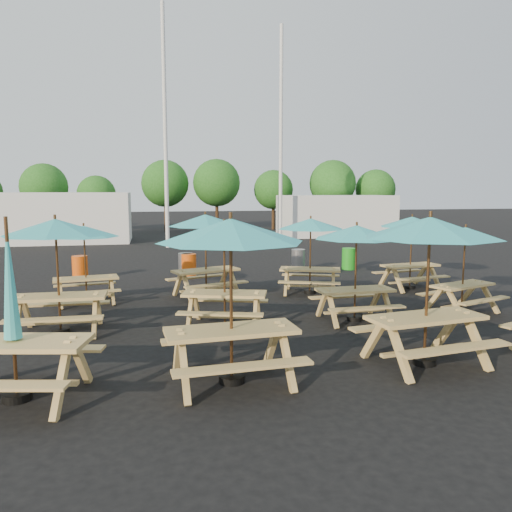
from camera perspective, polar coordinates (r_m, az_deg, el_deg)
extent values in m
plane|color=black|center=(12.54, 1.42, -5.86)|extent=(120.00, 120.00, 0.00)
cube|color=tan|center=(7.69, -25.96, -8.91)|extent=(2.11, 1.17, 0.07)
cube|color=tan|center=(8.42, -23.64, -9.68)|extent=(2.01, 0.68, 0.04)
cylinder|color=black|center=(7.93, -25.63, -14.23)|extent=(0.40, 0.40, 0.11)
cylinder|color=brown|center=(7.58, -26.15, -5.60)|extent=(0.05, 0.05, 2.55)
cone|color=#34ABB4|center=(7.50, -26.35, -2.29)|extent=(0.24, 0.24, 1.66)
cube|color=tan|center=(10.89, -21.59, -4.35)|extent=(1.85, 0.74, 0.06)
cube|color=tan|center=(10.31, -22.18, -6.72)|extent=(1.85, 0.28, 0.04)
cube|color=tan|center=(11.61, -20.93, -5.11)|extent=(1.85, 0.28, 0.04)
cylinder|color=black|center=(11.05, -21.42, -7.94)|extent=(0.37, 0.37, 0.10)
cylinder|color=brown|center=(10.82, -21.70, -2.16)|extent=(0.05, 0.05, 2.36)
cone|color=#34ABB4|center=(10.71, -21.96, 3.09)|extent=(2.09, 2.09, 0.33)
cube|color=tan|center=(13.56, -18.87, -2.43)|extent=(1.67, 0.88, 0.05)
cube|color=tan|center=(13.04, -18.69, -3.96)|extent=(1.60, 0.49, 0.04)
cube|color=tan|center=(14.18, -18.95, -3.07)|extent=(1.60, 0.49, 0.04)
cylinder|color=black|center=(13.68, -18.76, -4.95)|extent=(0.32, 0.32, 0.09)
cylinder|color=brown|center=(13.51, -18.93, -0.92)|extent=(0.04, 0.04, 2.03)
cone|color=#34ABB4|center=(13.42, -19.09, 2.70)|extent=(2.05, 2.05, 0.28)
cube|color=tan|center=(7.57, -2.83, -8.50)|extent=(2.02, 0.90, 0.07)
cube|color=tan|center=(7.00, -1.44, -12.57)|extent=(1.98, 0.41, 0.04)
cube|color=tan|center=(8.33, -3.97, -9.28)|extent=(1.98, 0.41, 0.04)
cylinder|color=black|center=(7.81, -2.80, -13.83)|extent=(0.39, 0.39, 0.11)
cylinder|color=brown|center=(7.46, -2.86, -5.19)|extent=(0.05, 0.05, 2.51)
cone|color=#34ABB4|center=(7.30, -2.91, 2.95)|extent=(2.35, 2.35, 0.35)
cube|color=tan|center=(10.63, -3.61, -4.32)|extent=(1.88, 1.17, 0.06)
cube|color=tan|center=(10.08, -4.16, -6.63)|extent=(1.75, 0.75, 0.04)
cube|color=tan|center=(11.31, -3.09, -5.06)|extent=(1.75, 0.75, 0.04)
cylinder|color=black|center=(10.79, -3.58, -7.82)|extent=(0.35, 0.35, 0.10)
cylinder|color=brown|center=(10.56, -3.63, -2.19)|extent=(0.04, 0.04, 2.24)
cone|color=#34ABB4|center=(10.44, -3.67, 2.94)|extent=(2.45, 2.45, 0.31)
cube|color=tan|center=(13.69, -5.74, -1.64)|extent=(1.91, 1.24, 0.06)
cube|color=tan|center=(13.16, -4.49, -3.26)|extent=(1.77, 0.82, 0.04)
cube|color=tan|center=(14.32, -6.84, -2.42)|extent=(1.77, 0.82, 0.04)
cylinder|color=black|center=(13.81, -5.70, -4.44)|extent=(0.36, 0.36, 0.10)
cylinder|color=brown|center=(13.63, -5.76, 0.05)|extent=(0.04, 0.04, 2.28)
cone|color=#34ABB4|center=(13.54, -5.81, 4.09)|extent=(2.54, 2.54, 0.32)
cube|color=tan|center=(8.80, 18.85, -6.66)|extent=(2.04, 1.02, 0.07)
cube|color=tan|center=(8.36, 21.86, -9.79)|extent=(1.97, 0.54, 0.04)
cube|color=tan|center=(9.42, 16.04, -7.59)|extent=(1.97, 0.54, 0.04)
cylinder|color=black|center=(9.00, 18.65, -11.29)|extent=(0.39, 0.39, 0.11)
cylinder|color=brown|center=(8.70, 18.98, -3.82)|extent=(0.05, 0.05, 2.50)
cone|color=#34ABB4|center=(8.57, 19.27, 3.11)|extent=(2.46, 2.46, 0.35)
cube|color=tan|center=(11.36, 11.26, -3.83)|extent=(1.71, 0.71, 0.06)
cube|color=tan|center=(10.87, 12.60, -5.84)|extent=(1.70, 0.28, 0.04)
cube|color=tan|center=(11.97, 9.98, -4.55)|extent=(1.70, 0.28, 0.04)
cylinder|color=black|center=(11.50, 11.18, -6.99)|extent=(0.34, 0.34, 0.09)
cylinder|color=brown|center=(11.29, 11.31, -1.91)|extent=(0.04, 0.04, 2.16)
cone|color=#34ABB4|center=(11.18, 11.43, 2.70)|extent=(1.94, 1.94, 0.30)
cube|color=tan|center=(14.16, 6.19, -1.52)|extent=(1.80, 1.19, 0.06)
cube|color=tan|center=(13.60, 6.09, -3.04)|extent=(1.66, 0.79, 0.04)
cube|color=tan|center=(14.81, 6.26, -2.18)|extent=(1.66, 0.79, 0.04)
cylinder|color=black|center=(14.28, 6.16, -4.07)|extent=(0.34, 0.34, 0.09)
cylinder|color=brown|center=(14.11, 6.21, 0.02)|extent=(0.04, 0.04, 2.15)
cone|color=#34ABB4|center=(14.02, 6.27, 3.69)|extent=(2.40, 2.40, 0.30)
cube|color=tan|center=(12.85, 22.54, -3.09)|extent=(1.73, 1.12, 0.05)
cube|color=tan|center=(12.57, 24.65, -4.64)|extent=(1.60, 0.74, 0.04)
cube|color=tan|center=(13.25, 20.43, -3.83)|extent=(1.60, 0.74, 0.04)
cylinder|color=black|center=(12.97, 22.40, -5.78)|extent=(0.32, 0.32, 0.09)
cylinder|color=brown|center=(12.79, 22.62, -1.47)|extent=(0.04, 0.04, 2.06)
cone|color=#34ABB4|center=(12.70, 22.82, 2.41)|extent=(2.29, 2.29, 0.29)
cube|color=tan|center=(15.47, 17.22, -1.03)|extent=(1.77, 0.91, 0.06)
cube|color=tan|center=(15.04, 18.63, -2.38)|extent=(1.71, 0.49, 0.04)
cube|color=tan|center=(16.00, 15.82, -1.70)|extent=(1.71, 0.49, 0.04)
cylinder|color=black|center=(15.58, 17.13, -3.39)|extent=(0.34, 0.34, 0.09)
cylinder|color=brown|center=(15.42, 17.28, 0.38)|extent=(0.04, 0.04, 2.16)
cone|color=#34ABB4|center=(15.34, 17.41, 3.76)|extent=(2.16, 2.16, 0.30)
cylinder|color=#E5510D|center=(17.22, -19.47, -1.30)|extent=(0.49, 0.49, 0.79)
cylinder|color=#E5510D|center=(16.89, -7.68, -1.10)|extent=(0.49, 0.49, 0.79)
cylinder|color=gray|center=(17.11, -8.04, -0.99)|extent=(0.49, 0.49, 0.79)
cylinder|color=gray|center=(18.10, 4.85, -0.49)|extent=(0.49, 0.49, 0.79)
cylinder|color=#1D961B|center=(18.76, 10.54, -0.31)|extent=(0.49, 0.49, 0.79)
cylinder|color=silver|center=(26.07, -10.34, 14.19)|extent=(0.20, 0.20, 12.00)
cylinder|color=silver|center=(28.99, 2.86, 13.61)|extent=(0.20, 0.20, 12.00)
cube|color=silver|center=(30.36, -21.78, 4.11)|extent=(8.00, 4.00, 2.80)
cube|color=silver|center=(33.10, 9.05, 4.61)|extent=(7.00, 4.00, 2.60)
cylinder|color=#382314|center=(36.48, -22.90, 4.01)|extent=(0.24, 0.24, 2.14)
sphere|color=#1E5919|center=(36.44, -23.07, 7.29)|extent=(3.11, 3.11, 3.11)
cylinder|color=#382314|center=(35.76, -17.66, 3.90)|extent=(0.24, 0.24, 1.78)
sphere|color=#1E5919|center=(35.71, -17.78, 6.69)|extent=(2.59, 2.59, 2.59)
cylinder|color=#382314|center=(36.65, -10.27, 4.63)|extent=(0.24, 0.24, 2.31)
sphere|color=#1E5919|center=(36.61, -10.35, 8.16)|extent=(3.36, 3.36, 3.36)
cylinder|color=#382314|center=(36.48, -4.48, 4.74)|extent=(0.24, 0.24, 2.35)
sphere|color=#1E5919|center=(36.44, -4.52, 8.34)|extent=(3.41, 3.41, 3.41)
cylinder|color=#382314|center=(37.70, 1.99, 4.59)|extent=(0.24, 0.24, 2.02)
sphere|color=#1E5919|center=(37.65, 2.00, 7.59)|extent=(2.94, 2.94, 2.94)
cylinder|color=#382314|center=(37.18, 8.68, 4.71)|extent=(0.24, 0.24, 2.32)
sphere|color=#1E5919|center=(37.14, 8.75, 8.21)|extent=(3.38, 3.38, 3.38)
cylinder|color=#382314|center=(38.53, 13.41, 4.47)|extent=(0.24, 0.24, 2.03)
sphere|color=#1E5919|center=(38.49, 13.50, 7.42)|extent=(2.95, 2.95, 2.95)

